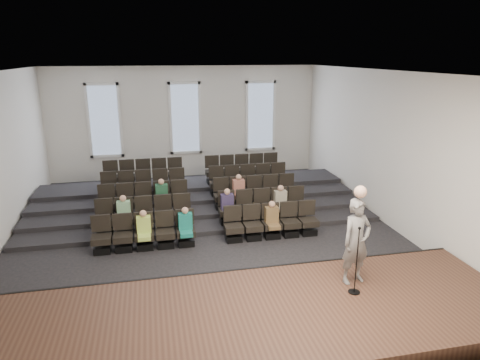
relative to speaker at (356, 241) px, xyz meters
name	(u,v)px	position (x,y,z in m)	size (l,w,h in m)	color
ground	(208,235)	(-2.76, 4.40, -1.49)	(14.00, 14.00, 0.00)	black
ceiling	(204,72)	(-2.76, 4.40, 3.52)	(12.00, 14.00, 0.02)	white
wall_back	(185,123)	(-2.76, 11.42, 1.01)	(12.00, 0.04, 5.00)	silver
wall_front	(270,269)	(-2.76, -2.62, 1.01)	(12.00, 0.04, 5.00)	silver
wall_right	(388,149)	(3.26, 4.40, 1.01)	(0.04, 14.00, 5.00)	silver
stage	(242,324)	(-2.76, -0.70, -1.24)	(11.80, 3.60, 0.50)	#462C1E
stage_lip	(226,280)	(-2.76, 1.07, -1.24)	(11.80, 0.06, 0.52)	black
risers	(196,197)	(-2.76, 7.57, -1.29)	(11.80, 4.80, 0.60)	black
seating_rows	(201,199)	(-2.76, 5.94, -0.81)	(6.80, 4.70, 1.67)	black
windows	(185,118)	(-2.76, 11.35, 1.21)	(8.44, 0.10, 3.24)	white
audience	(206,207)	(-2.76, 4.72, -0.68)	(5.45, 2.64, 1.10)	#B5D555
speaker	(356,241)	(0.00, 0.00, 0.00)	(0.72, 0.47, 1.97)	slate
mic_stand	(356,273)	(-0.20, -0.45, -0.53)	(0.26, 0.26, 1.55)	black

